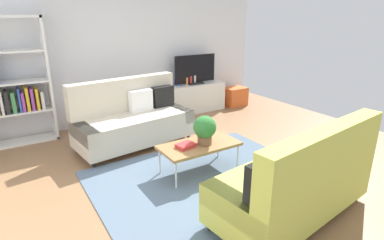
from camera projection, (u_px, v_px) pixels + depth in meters
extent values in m
plane|color=#936B47|center=(196.00, 171.00, 4.42)|extent=(7.68, 7.68, 0.00)
cube|color=silver|center=(120.00, 49.00, 6.20)|extent=(6.40, 0.12, 2.90)
cube|color=slate|center=(204.00, 178.00, 4.22)|extent=(2.90, 2.20, 0.01)
cube|color=beige|center=(135.00, 128.00, 5.19)|extent=(1.99, 1.06, 0.44)
cube|color=beige|center=(124.00, 95.00, 5.26)|extent=(1.91, 0.42, 0.56)
cube|color=beige|center=(176.00, 112.00, 5.66)|extent=(0.30, 0.86, 0.22)
cube|color=beige|center=(84.00, 133.00, 4.65)|extent=(0.30, 0.86, 0.22)
cylinder|color=black|center=(188.00, 136.00, 5.54)|extent=(0.05, 0.05, 0.10)
cylinder|color=black|center=(94.00, 164.00, 4.51)|extent=(0.05, 0.05, 0.10)
cylinder|color=black|center=(167.00, 126.00, 6.04)|extent=(0.05, 0.05, 0.10)
cylinder|color=black|center=(77.00, 149.00, 5.01)|extent=(0.05, 0.05, 0.10)
cube|color=black|center=(163.00, 96.00, 5.56)|extent=(0.41, 0.19, 0.36)
cube|color=white|center=(141.00, 100.00, 5.29)|extent=(0.41, 0.19, 0.36)
cube|color=#C1CC51|center=(291.00, 188.00, 3.37)|extent=(1.99, 1.06, 0.44)
cube|color=#C1CC51|center=(325.00, 156.00, 2.98)|extent=(1.91, 0.43, 0.56)
cube|color=#C1CC51|center=(237.00, 209.00, 2.83)|extent=(0.30, 0.86, 0.22)
cube|color=#C1CC51|center=(332.00, 158.00, 3.84)|extent=(0.30, 0.86, 0.22)
cylinder|color=black|center=(210.00, 226.00, 3.19)|extent=(0.05, 0.05, 0.10)
cylinder|color=black|center=(305.00, 174.00, 4.23)|extent=(0.05, 0.05, 0.10)
cylinder|color=black|center=(356.00, 196.00, 3.73)|extent=(0.05, 0.05, 0.10)
cube|color=black|center=(265.00, 180.00, 2.74)|extent=(0.41, 0.19, 0.36)
cube|color=#288C4C|center=(294.00, 166.00, 3.01)|extent=(0.41, 0.19, 0.36)
cube|color=#9E7042|center=(199.00, 145.00, 4.28)|extent=(1.10, 0.56, 0.04)
cylinder|color=silver|center=(160.00, 161.00, 4.28)|extent=(0.02, 0.02, 0.38)
cylinder|color=silver|center=(218.00, 146.00, 4.78)|extent=(0.02, 0.02, 0.38)
cylinder|color=silver|center=(176.00, 175.00, 3.91)|extent=(0.02, 0.02, 0.38)
cylinder|color=silver|center=(238.00, 157.00, 4.41)|extent=(0.02, 0.02, 0.38)
cube|color=silver|center=(195.00, 98.00, 7.06)|extent=(1.40, 0.44, 0.64)
cube|color=black|center=(195.00, 83.00, 6.94)|extent=(0.36, 0.20, 0.04)
cube|color=black|center=(195.00, 69.00, 6.84)|extent=(1.00, 0.05, 0.60)
cube|color=white|center=(48.00, 79.00, 5.35)|extent=(0.04, 0.36, 2.10)
cube|color=white|center=(1.00, 16.00, 4.76)|extent=(1.10, 0.36, 0.04)
cube|color=white|center=(24.00, 141.00, 5.42)|extent=(1.10, 0.36, 0.04)
cube|color=white|center=(19.00, 112.00, 5.25)|extent=(1.02, 0.36, 0.03)
cube|color=white|center=(13.00, 83.00, 5.09)|extent=(1.02, 0.36, 0.03)
cube|color=white|center=(8.00, 52.00, 4.93)|extent=(1.02, 0.36, 0.03)
cube|color=silver|center=(1.00, 102.00, 5.07)|extent=(0.04, 0.29, 0.38)
cube|color=#262626|center=(7.00, 102.00, 5.11)|extent=(0.06, 0.29, 0.37)
cube|color=#3F8C4C|center=(13.00, 102.00, 5.16)|extent=(0.06, 0.29, 0.34)
cube|color=#3359B2|center=(19.00, 99.00, 5.20)|extent=(0.03, 0.29, 0.39)
cube|color=purple|center=(23.00, 101.00, 5.23)|extent=(0.05, 0.29, 0.32)
cube|color=gold|center=(27.00, 98.00, 5.26)|extent=(0.05, 0.29, 0.39)
cube|color=purple|center=(32.00, 99.00, 5.30)|extent=(0.04, 0.29, 0.37)
cube|color=gold|center=(37.00, 98.00, 5.34)|extent=(0.04, 0.29, 0.36)
cube|color=silver|center=(42.00, 99.00, 5.39)|extent=(0.05, 0.29, 0.30)
cube|color=orange|center=(235.00, 96.00, 7.57)|extent=(0.52, 0.40, 0.44)
cylinder|color=brown|center=(205.00, 140.00, 4.25)|extent=(0.20, 0.20, 0.12)
sphere|color=#2D7233|center=(205.00, 127.00, 4.19)|extent=(0.31, 0.31, 0.31)
cube|color=red|center=(186.00, 146.00, 4.17)|extent=(0.26, 0.21, 0.03)
cube|color=red|center=(186.00, 145.00, 4.16)|extent=(0.27, 0.22, 0.02)
cylinder|color=#B24C4C|center=(171.00, 84.00, 6.69)|extent=(0.10, 0.10, 0.12)
cylinder|color=#4C72B2|center=(177.00, 82.00, 6.77)|extent=(0.14, 0.14, 0.14)
cylinder|color=orange|center=(187.00, 81.00, 6.79)|extent=(0.05, 0.05, 0.17)
cylinder|color=red|center=(191.00, 80.00, 6.84)|extent=(0.05, 0.05, 0.19)
cylinder|color=silver|center=(195.00, 80.00, 6.89)|extent=(0.05, 0.05, 0.19)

